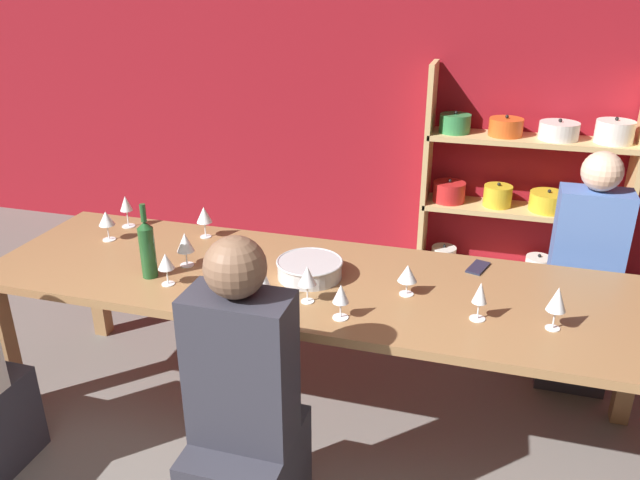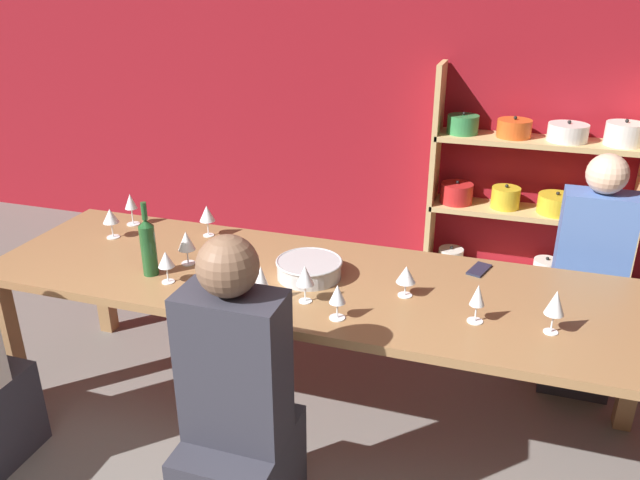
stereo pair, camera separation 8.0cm
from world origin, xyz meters
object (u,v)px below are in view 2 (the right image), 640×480
object	(u,v)px
wine_glass_empty_d	(186,241)
wine_bottle_green	(148,246)
person_near_a	(239,437)
shelf_unit	(534,194)
wine_glass_white_a	(555,304)
cell_phone	(479,269)
wine_glass_red_c	(406,275)
dining_table	(313,293)
mixing_bowl	(309,268)
wine_glass_red_a	(337,295)
wine_glass_empty_b	(305,276)
wine_glass_empty_e	(131,203)
wine_glass_red_b	(110,217)
wine_glass_red_d	(478,297)
person_far_a	(583,300)
wine_glass_empty_a	(166,260)
wine_glass_red_e	(261,278)
wine_glass_empty_c	(207,214)

from	to	relation	value
wine_glass_empty_d	wine_bottle_green	bearing A→B (deg)	-125.08
person_near_a	shelf_unit	bearing A→B (deg)	69.33
wine_glass_white_a	cell_phone	xyz separation A→B (m)	(-0.31, 0.47, -0.12)
wine_bottle_green	wine_glass_red_c	xyz separation A→B (m)	(1.15, 0.15, -0.04)
shelf_unit	dining_table	size ratio (longest dim) A/B	0.48
mixing_bowl	wine_glass_red_a	world-z (taller)	wine_glass_red_a
wine_glass_empty_b	wine_glass_white_a	size ratio (longest dim) A/B	0.92
wine_bottle_green	wine_glass_red_a	size ratio (longest dim) A/B	2.33
mixing_bowl	wine_glass_red_c	world-z (taller)	wine_glass_red_c
dining_table	wine_glass_empty_e	world-z (taller)	wine_glass_empty_e
wine_glass_empty_e	wine_bottle_green	bearing A→B (deg)	-49.74
dining_table	wine_bottle_green	xyz separation A→B (m)	(-0.73, -0.18, 0.22)
wine_glass_red_b	wine_glass_red_d	world-z (taller)	wine_glass_red_d
wine_glass_red_a	person_far_a	size ratio (longest dim) A/B	0.12
wine_glass_empty_a	wine_glass_empty_d	distance (m)	0.20
wine_glass_red_c	wine_glass_empty_a	bearing A→B (deg)	-168.99
wine_glass_empty_a	person_far_a	size ratio (longest dim) A/B	0.12
wine_glass_red_a	wine_glass_red_d	bearing A→B (deg)	15.12
wine_glass_white_a	wine_glass_empty_e	distance (m)	2.23
person_far_a	wine_glass_red_d	bearing A→B (deg)	60.66
wine_glass_red_c	wine_glass_empty_e	bearing A→B (deg)	167.40
wine_glass_empty_e	wine_glass_red_d	xyz separation A→B (m)	(1.89, -0.48, -0.01)
wine_glass_empty_b	wine_glass_red_e	bearing A→B (deg)	-162.14
wine_glass_white_a	mixing_bowl	bearing A→B (deg)	171.06
mixing_bowl	shelf_unit	bearing A→B (deg)	61.93
wine_glass_empty_a	wine_glass_empty_b	world-z (taller)	wine_glass_empty_b
wine_glass_empty_b	wine_glass_red_e	distance (m)	0.18
person_near_a	person_far_a	xyz separation A→B (m)	(1.27, 1.51, -0.01)
wine_glass_empty_e	person_far_a	distance (m)	2.46
wine_glass_empty_a	cell_phone	bearing A→B (deg)	22.62
wine_glass_white_a	wine_glass_red_c	distance (m)	0.61
wine_bottle_green	wine_glass_empty_b	bearing A→B (deg)	-2.12
wine_glass_red_e	person_near_a	xyz separation A→B (m)	(0.11, -0.50, -0.39)
wine_glass_empty_b	wine_bottle_green	bearing A→B (deg)	177.88
mixing_bowl	wine_glass_empty_e	distance (m)	1.18
wine_glass_empty_c	cell_phone	xyz separation A→B (m)	(1.40, 0.01, -0.12)
wine_glass_red_b	wine_glass_red_c	size ratio (longest dim) A/B	1.13
wine_glass_red_a	person_far_a	xyz separation A→B (m)	(1.03, 1.04, -0.39)
wine_glass_red_c	cell_phone	size ratio (longest dim) A/B	0.85
wine_bottle_green	wine_glass_red_a	world-z (taller)	wine_bottle_green
wine_bottle_green	wine_glass_empty_e	bearing A→B (deg)	130.26
wine_glass_red_a	wine_glass_red_b	distance (m)	1.42
wine_glass_red_c	person_near_a	world-z (taller)	person_near_a
wine_glass_empty_c	wine_glass_red_b	world-z (taller)	wine_glass_empty_c
wine_glass_empty_c	person_near_a	world-z (taller)	person_near_a
wine_glass_empty_b	wine_glass_red_c	distance (m)	0.43
wine_bottle_green	mixing_bowl	bearing A→B (deg)	15.55
person_near_a	dining_table	bearing A→B (deg)	87.71
wine_glass_red_d	wine_glass_red_c	bearing A→B (deg)	157.29
wine_glass_red_a	wine_glass_red_b	bearing A→B (deg)	162.23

